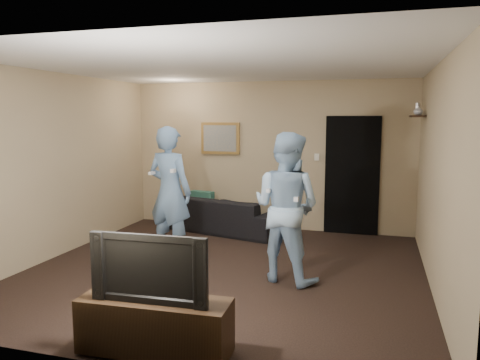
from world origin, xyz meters
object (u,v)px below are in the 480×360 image
(wii_player_left, at_px, (170,192))
(wii_player_right, at_px, (286,207))
(tv_console, at_px, (155,325))
(television, at_px, (153,266))
(sofa, at_px, (225,215))

(wii_player_left, distance_m, wii_player_right, 1.85)
(tv_console, bearing_deg, wii_player_right, 69.33)
(television, bearing_deg, sofa, 97.91)
(sofa, relative_size, wii_player_left, 1.11)
(sofa, xyz_separation_m, wii_player_right, (1.47, -2.12, 0.60))
(television, xyz_separation_m, wii_player_right, (0.69, 2.11, 0.14))
(tv_console, distance_m, television, 0.51)
(wii_player_left, xyz_separation_m, wii_player_right, (1.77, -0.53, -0.03))
(sofa, xyz_separation_m, tv_console, (0.78, -4.23, -0.05))
(sofa, xyz_separation_m, television, (0.78, -4.23, 0.46))
(television, height_order, wii_player_right, wii_player_right)
(television, bearing_deg, tv_console, 0.00)
(wii_player_left, bearing_deg, tv_console, -67.73)
(wii_player_left, height_order, wii_player_right, wii_player_left)
(television, relative_size, wii_player_left, 0.54)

